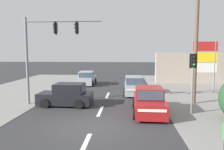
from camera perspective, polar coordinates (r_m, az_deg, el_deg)
ground_plane at (r=10.89m, az=-5.05°, el=-13.55°), size 140.00×140.00×0.00m
lane_dash_near at (r=9.06m, az=-7.13°, el=-17.71°), size 0.20×2.40×0.01m
lane_dash_mid at (r=13.73m, az=-3.05°, el=-9.37°), size 0.20×2.40×0.01m
lane_dash_far at (r=18.57m, az=-1.15°, el=-5.30°), size 0.20×2.40×0.01m
utility_pole_midground_right at (r=16.39m, az=20.83°, el=12.77°), size 3.77×0.66×10.62m
traffic_signal_mast at (r=15.68m, az=-17.15°, el=7.58°), size 5.29×0.45×6.00m
pedestal_signal_right_kerb at (r=13.47m, az=20.34°, el=0.42°), size 0.44×0.30×3.56m
shopping_plaza_sign at (r=21.21m, az=23.10°, el=3.74°), size 2.10×0.16×4.60m
shopfront_wall_far at (r=27.82m, az=23.67°, el=1.70°), size 12.00×1.00×3.60m
sedan_receding_far at (r=13.30m, az=9.58°, el=-6.84°), size 1.94×4.26×1.56m
hatchback_kerbside_parked at (r=19.08m, az=5.75°, el=-2.89°), size 1.79×3.65×1.53m
hatchback_oncoming_near at (r=15.23m, az=-11.79°, el=-5.25°), size 3.68×1.86×1.53m
hatchback_oncoming_mid at (r=24.54m, az=-6.59°, el=-0.92°), size 1.81×3.66×1.53m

